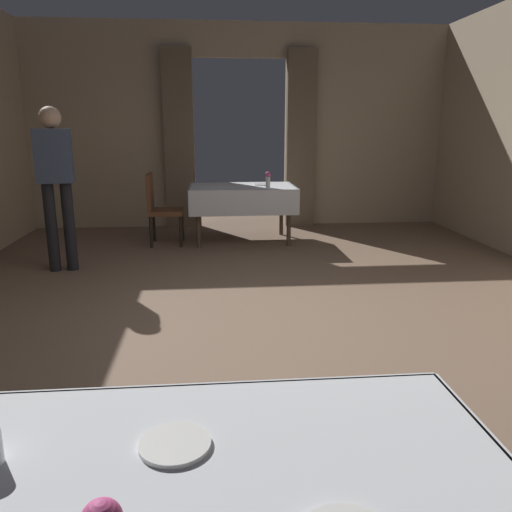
{
  "coord_description": "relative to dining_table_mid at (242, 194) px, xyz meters",
  "views": [
    {
      "loc": [
        -0.48,
        -3.8,
        1.53
      ],
      "look_at": [
        -0.12,
        0.19,
        0.5
      ],
      "focal_mm": 35.75,
      "sensor_mm": 36.0,
      "label": 1
    }
  ],
  "objects": [
    {
      "name": "chair_mid_left",
      "position": [
        -1.09,
        -0.12,
        -0.13
      ],
      "size": [
        0.44,
        0.44,
        0.93
      ],
      "color": "black",
      "rests_on": "ground"
    },
    {
      "name": "plate_mid_b",
      "position": [
        0.27,
        0.07,
        0.11
      ],
      "size": [
        0.21,
        0.21,
        0.01
      ],
      "primitive_type": "cylinder",
      "color": "white",
      "rests_on": "dining_table_mid"
    },
    {
      "name": "wall_back",
      "position": [
        0.05,
        1.18,
        0.87
      ],
      "size": [
        6.4,
        0.27,
        3.0
      ],
      "color": "tan",
      "rests_on": "ground"
    },
    {
      "name": "dining_table_mid",
      "position": [
        0.0,
        0.0,
        0.0
      ],
      "size": [
        1.4,
        0.94,
        0.75
      ],
      "color": "#4C3D2D",
      "rests_on": "ground"
    },
    {
      "name": "ground",
      "position": [
        0.05,
        -3.0,
        -0.65
      ],
      "size": [
        10.08,
        10.08,
        0.0
      ],
      "primitive_type": "plane",
      "color": "#7A604C"
    },
    {
      "name": "flower_vase_mid",
      "position": [
        0.32,
        -0.25,
        0.22
      ],
      "size": [
        0.07,
        0.07,
        0.21
      ],
      "color": "silver",
      "rests_on": "dining_table_mid"
    },
    {
      "name": "person_waiter_by_doorway",
      "position": [
        -2.03,
        -1.29,
        0.38
      ],
      "size": [
        0.39,
        0.27,
        1.72
      ],
      "color": "black",
      "rests_on": "ground"
    },
    {
      "name": "plate_near_d",
      "position": [
        -0.53,
        -5.67,
        0.11
      ],
      "size": [
        0.18,
        0.18,
        0.01
      ],
      "primitive_type": "cylinder",
      "color": "white",
      "rests_on": "dining_table_near"
    }
  ]
}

